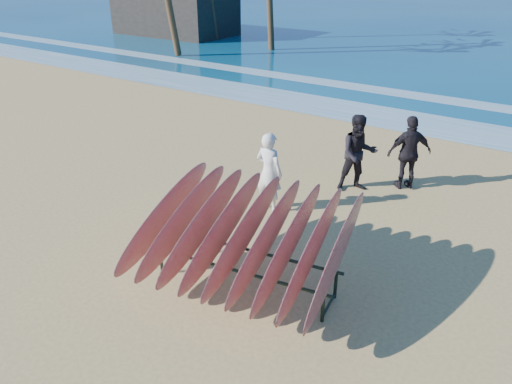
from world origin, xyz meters
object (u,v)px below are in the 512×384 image
building (174,7)px  surfboard_rack (245,234)px  person_white (269,172)px  person_dark_a (358,154)px  person_dark_b (409,153)px

building → surfboard_rack: bearing=-44.7°
building → person_white: bearing=-42.7°
surfboard_rack → person_dark_a: size_ratio=1.97×
person_dark_a → person_dark_b: 1.23m
person_white → building: (-20.41, 18.82, 0.93)m
person_dark_b → person_white: bearing=12.7°
surfboard_rack → person_white: size_ratio=2.05×
person_dark_a → person_dark_b: bearing=0.2°
person_white → building: building is taller
person_dark_b → building: building is taller
person_white → building: size_ratio=0.22×
person_dark_b → building: (-22.49, 15.98, 0.92)m
person_white → person_dark_b: size_ratio=0.99×
building → person_dark_b: bearing=-35.4°
surfboard_rack → person_dark_b: (0.84, 5.43, -0.12)m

